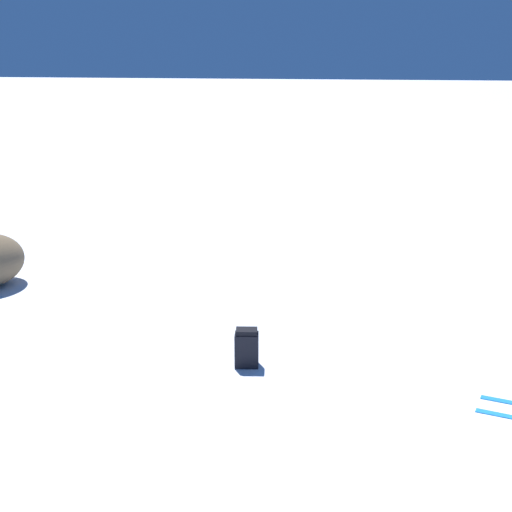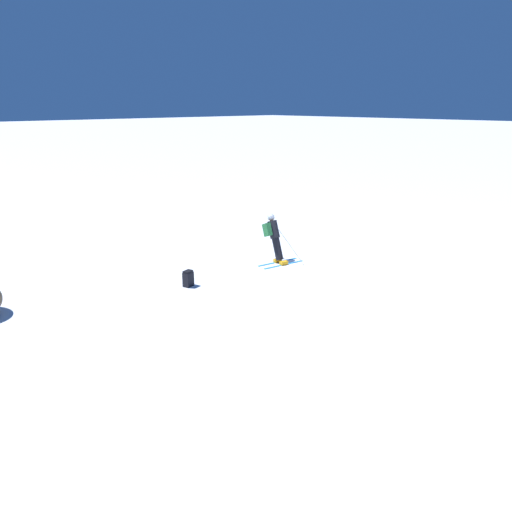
% 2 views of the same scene
% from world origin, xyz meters
% --- Properties ---
extents(spare_backpack, '(0.29, 0.35, 0.50)m').
position_xyz_m(spare_backpack, '(1.81, 3.65, 0.24)').
color(spare_backpack, black).
rests_on(spare_backpack, ground).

